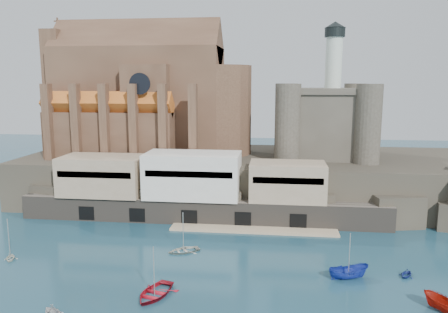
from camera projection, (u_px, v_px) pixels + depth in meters
name	position (u px, v px, depth m)	size (l,w,h in m)	color
ground	(232.00, 273.00, 61.04)	(300.00, 300.00, 0.00)	#173C4D
promontory	(249.00, 178.00, 98.76)	(100.00, 36.00, 10.00)	#2C2821
quay	(192.00, 189.00, 83.79)	(70.00, 12.00, 13.05)	#5C5349
church	(147.00, 100.00, 101.10)	(47.00, 25.93, 30.51)	#4F3525
castle_keep	(324.00, 119.00, 96.27)	(21.20, 21.20, 29.30)	#454036
boat_0	(155.00, 295.00, 54.56)	(4.74, 1.38, 6.64)	#B51424
boat_2	(348.00, 278.00, 59.34)	(2.15, 2.21, 5.71)	#1C329F
boat_4	(11.00, 260.00, 65.47)	(2.39, 1.46, 2.77)	silver
boat_5	(447.00, 313.00, 50.45)	(2.13, 2.19, 5.66)	#9F1407
boat_6	(184.00, 252.00, 68.61)	(3.63, 1.05, 5.08)	beige
boat_7	(406.00, 276.00, 59.89)	(2.38, 1.45, 2.76)	navy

